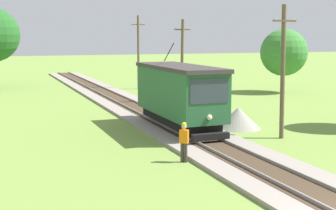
# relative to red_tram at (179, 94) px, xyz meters

# --- Properties ---
(red_tram) EXTENTS (2.60, 8.54, 4.79)m
(red_tram) POSITION_rel_red_tram_xyz_m (0.00, 0.00, 0.00)
(red_tram) COLOR #235633
(red_tram) RESTS_ON rail_right
(utility_pole_near_tram) EXTENTS (1.40, 0.40, 7.13)m
(utility_pole_near_tram) POSITION_rel_red_tram_xyz_m (4.43, -3.75, 1.47)
(utility_pole_near_tram) COLOR brown
(utility_pole_near_tram) RESTS_ON ground
(utility_pole_mid) EXTENTS (1.40, 0.51, 6.84)m
(utility_pole_mid) POSITION_rel_red_tram_xyz_m (4.43, 10.24, 1.32)
(utility_pole_mid) COLOR brown
(utility_pole_mid) RESTS_ON ground
(utility_pole_far) EXTENTS (1.40, 0.26, 7.62)m
(utility_pole_far) POSITION_rel_red_tram_xyz_m (4.43, 22.11, 1.71)
(utility_pole_far) COLOR brown
(utility_pole_far) RESTS_ON ground
(gravel_pile) EXTENTS (2.70, 2.70, 1.26)m
(gravel_pile) POSITION_rel_red_tram_xyz_m (3.61, -0.54, -1.56)
(gravel_pile) COLOR gray
(gravel_pile) RESTS_ON ground
(track_worker) EXTENTS (0.45, 0.42, 1.78)m
(track_worker) POSITION_rel_red_tram_xyz_m (-2.40, -6.47, -1.21)
(track_worker) COLOR #38332D
(track_worker) RESTS_ON ground
(tree_left_near) EXTENTS (4.57, 4.57, 6.22)m
(tree_left_near) POSITION_rel_red_tram_xyz_m (16.70, 13.94, 1.73)
(tree_left_near) COLOR #4C3823
(tree_left_near) RESTS_ON ground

